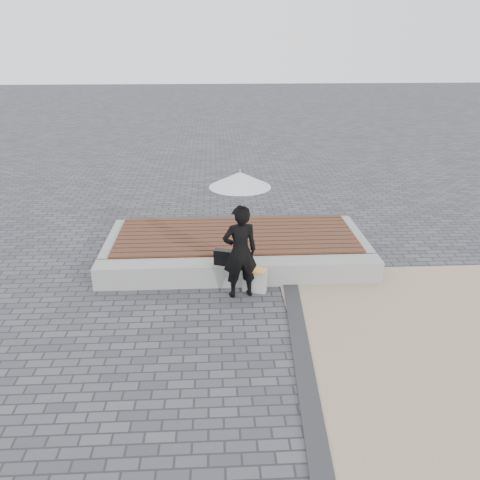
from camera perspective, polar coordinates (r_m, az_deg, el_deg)
The scene contains 11 objects.
ground at distance 7.35m, azimuth 0.55°, elevation -10.60°, with size 80.00×80.00×0.00m, color #4D4C51.
terrazzo_zone at distance 7.80m, azimuth 25.44°, elevation -10.87°, with size 5.00×5.00×0.02m, color tan.
edging_band at distance 7.02m, azimuth 7.08°, elevation -12.46°, with size 0.25×5.20×0.04m, color #2F2F32.
seating_ledge at distance 8.64m, azimuth -0.10°, elevation -3.67°, with size 5.00×0.45×0.40m, color #989793.
timber_platform at distance 9.73m, azimuth -0.46°, elevation -0.54°, with size 5.00×2.00×0.40m, color #979792.
timber_decking at distance 9.65m, azimuth -0.46°, elevation 0.66°, with size 4.60×2.00×0.04m, color brown, non-canonical shape.
woman at distance 7.96m, azimuth 0.00°, elevation -1.38°, with size 0.58×0.38×1.59m, color black.
parasol at distance 7.55m, azimuth 0.00°, elevation 7.02°, with size 0.95×0.95×1.22m.
handbag at distance 8.38m, azimuth -1.70°, elevation -2.04°, with size 0.38×0.13×0.27m, color black.
canvas_tote at distance 8.35m, azimuth 1.72°, elevation -4.64°, with size 0.39×0.17×0.42m, color #B9B9B4.
magazine at distance 8.21m, azimuth 1.77°, elevation -3.47°, with size 0.33×0.24×0.01m, color red.
Camera 1 is at (-0.39, -6.14, 4.03)m, focal length 36.87 mm.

